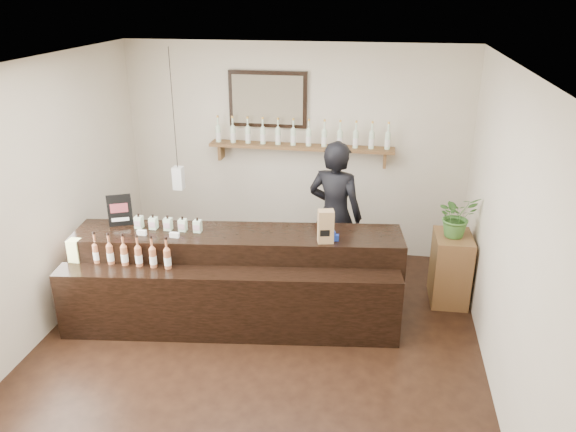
# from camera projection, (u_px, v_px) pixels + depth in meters

# --- Properties ---
(ground) EXTENTS (5.00, 5.00, 0.00)m
(ground) POSITION_uv_depth(u_px,v_px,m) (256.00, 351.00, 5.67)
(ground) COLOR black
(ground) RESTS_ON ground
(room_shell) EXTENTS (5.00, 5.00, 5.00)m
(room_shell) POSITION_uv_depth(u_px,v_px,m) (252.00, 193.00, 5.03)
(room_shell) COLOR beige
(room_shell) RESTS_ON ground
(back_wall_decor) EXTENTS (2.66, 0.96, 1.69)m
(back_wall_decor) POSITION_uv_depth(u_px,v_px,m) (282.00, 127.00, 7.20)
(back_wall_decor) COLOR brown
(back_wall_decor) RESTS_ON ground
(counter) EXTENTS (3.57, 1.36, 1.15)m
(counter) POSITION_uv_depth(u_px,v_px,m) (236.00, 281.00, 6.07)
(counter) COLOR black
(counter) RESTS_ON ground
(promo_sign) EXTENTS (0.24, 0.12, 0.36)m
(promo_sign) POSITION_uv_depth(u_px,v_px,m) (120.00, 210.00, 6.10)
(promo_sign) COLOR black
(promo_sign) RESTS_ON counter
(paper_bag) EXTENTS (0.18, 0.15, 0.35)m
(paper_bag) POSITION_uv_depth(u_px,v_px,m) (326.00, 226.00, 5.71)
(paper_bag) COLOR #886242
(paper_bag) RESTS_ON counter
(tape_dispenser) EXTENTS (0.14, 0.07, 0.11)m
(tape_dispenser) POSITION_uv_depth(u_px,v_px,m) (332.00, 236.00, 5.79)
(tape_dispenser) COLOR #1734A6
(tape_dispenser) RESTS_ON counter
(side_cabinet) EXTENTS (0.43, 0.58, 0.82)m
(side_cabinet) POSITION_uv_depth(u_px,v_px,m) (450.00, 268.00, 6.47)
(side_cabinet) COLOR brown
(side_cabinet) RESTS_ON ground
(potted_plant) EXTENTS (0.56, 0.54, 0.48)m
(potted_plant) POSITION_uv_depth(u_px,v_px,m) (457.00, 216.00, 6.22)
(potted_plant) COLOR #3F712D
(potted_plant) RESTS_ON side_cabinet
(shopkeeper) EXTENTS (0.86, 0.68, 2.05)m
(shopkeeper) POSITION_uv_depth(u_px,v_px,m) (335.00, 206.00, 6.60)
(shopkeeper) COLOR black
(shopkeeper) RESTS_ON ground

